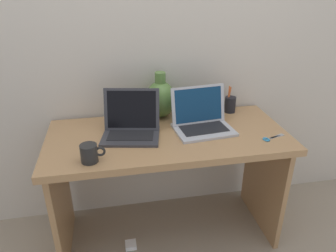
# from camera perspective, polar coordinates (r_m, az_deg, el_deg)

# --- Properties ---
(ground_plane) EXTENTS (6.00, 6.00, 0.00)m
(ground_plane) POSITION_cam_1_polar(r_m,az_deg,el_deg) (2.25, 0.00, -18.58)
(ground_plane) COLOR gray
(back_wall) EXTENTS (4.40, 0.04, 2.40)m
(back_wall) POSITION_cam_1_polar(r_m,az_deg,el_deg) (1.99, -1.95, 14.99)
(back_wall) COLOR beige
(back_wall) RESTS_ON ground
(desk) EXTENTS (1.37, 0.63, 0.75)m
(desk) POSITION_cam_1_polar(r_m,az_deg,el_deg) (1.89, 0.00, -5.96)
(desk) COLOR #AD7F51
(desk) RESTS_ON ground
(laptop_left) EXTENTS (0.36, 0.30, 0.25)m
(laptop_left) POSITION_cam_1_polar(r_m,az_deg,el_deg) (1.79, -6.63, 0.49)
(laptop_left) COLOR #333338
(laptop_left) RESTS_ON desk
(laptop_right) EXTENTS (0.35, 0.28, 0.24)m
(laptop_right) POSITION_cam_1_polar(r_m,az_deg,el_deg) (1.86, 6.02, 1.39)
(laptop_right) COLOR #B2B2B7
(laptop_right) RESTS_ON desk
(green_vase) EXTENTS (0.19, 0.19, 0.29)m
(green_vase) POSITION_cam_1_polar(r_m,az_deg,el_deg) (1.99, -1.36, 4.97)
(green_vase) COLOR #5B843D
(green_vase) RESTS_ON desk
(coffee_mug) EXTENTS (0.12, 0.08, 0.09)m
(coffee_mug) POSITION_cam_1_polar(r_m,az_deg,el_deg) (1.57, -13.97, -4.79)
(coffee_mug) COLOR black
(coffee_mug) RESTS_ON desk
(pen_cup) EXTENTS (0.07, 0.07, 0.18)m
(pen_cup) POSITION_cam_1_polar(r_m,az_deg,el_deg) (2.12, 11.13, 3.87)
(pen_cup) COLOR black
(pen_cup) RESTS_ON desk
(scissors) EXTENTS (0.14, 0.07, 0.01)m
(scissors) POSITION_cam_1_polar(r_m,az_deg,el_deg) (1.84, 17.94, -2.13)
(scissors) COLOR #B7B7BC
(scissors) RESTS_ON desk
(power_brick) EXTENTS (0.07, 0.07, 0.03)m
(power_brick) POSITION_cam_1_polar(r_m,az_deg,el_deg) (2.16, -6.73, -20.52)
(power_brick) COLOR white
(power_brick) RESTS_ON ground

